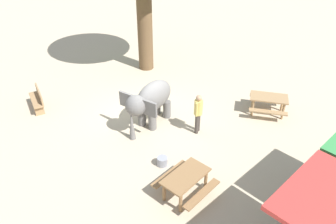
{
  "coord_description": "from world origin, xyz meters",
  "views": [
    {
      "loc": [
        7.35,
        8.79,
        7.74
      ],
      "look_at": [
        -0.03,
        1.2,
        0.8
      ],
      "focal_mm": 35.82,
      "sensor_mm": 36.0,
      "label": 1
    }
  ],
  "objects_px": {
    "picnic_table_far": "(185,180)",
    "feed_bucket": "(162,161)",
    "picnic_table_near": "(268,101)",
    "elephant": "(150,100)",
    "wooden_bench": "(38,99)",
    "person_handler": "(198,111)"
  },
  "relations": [
    {
      "from": "picnic_table_near",
      "to": "picnic_table_far",
      "type": "xyz_separation_m",
      "value": [
        5.75,
        0.73,
        0.0
      ]
    },
    {
      "from": "wooden_bench",
      "to": "feed_bucket",
      "type": "height_order",
      "value": "wooden_bench"
    },
    {
      "from": "wooden_bench",
      "to": "picnic_table_near",
      "type": "bearing_deg",
      "value": -119.84
    },
    {
      "from": "picnic_table_near",
      "to": "wooden_bench",
      "type": "bearing_deg",
      "value": 11.34
    },
    {
      "from": "wooden_bench",
      "to": "feed_bucket",
      "type": "distance_m",
      "value": 6.41
    },
    {
      "from": "wooden_bench",
      "to": "elephant",
      "type": "bearing_deg",
      "value": -130.99
    },
    {
      "from": "person_handler",
      "to": "wooden_bench",
      "type": "relative_size",
      "value": 1.11
    },
    {
      "from": "feed_bucket",
      "to": "picnic_table_far",
      "type": "bearing_deg",
      "value": 74.33
    },
    {
      "from": "picnic_table_near",
      "to": "picnic_table_far",
      "type": "height_order",
      "value": "same"
    },
    {
      "from": "elephant",
      "to": "picnic_table_far",
      "type": "xyz_separation_m",
      "value": [
        1.75,
        3.53,
        -0.51
      ]
    },
    {
      "from": "picnic_table_near",
      "to": "elephant",
      "type": "bearing_deg",
      "value": 22.67
    },
    {
      "from": "feed_bucket",
      "to": "elephant",
      "type": "bearing_deg",
      "value": -122.84
    },
    {
      "from": "picnic_table_far",
      "to": "feed_bucket",
      "type": "relative_size",
      "value": 4.44
    },
    {
      "from": "picnic_table_far",
      "to": "feed_bucket",
      "type": "distance_m",
      "value": 1.55
    },
    {
      "from": "person_handler",
      "to": "picnic_table_near",
      "type": "bearing_deg",
      "value": -131.74
    },
    {
      "from": "elephant",
      "to": "feed_bucket",
      "type": "relative_size",
      "value": 6.96
    },
    {
      "from": "picnic_table_near",
      "to": "feed_bucket",
      "type": "bearing_deg",
      "value": 50.13
    },
    {
      "from": "picnic_table_far",
      "to": "person_handler",
      "type": "bearing_deg",
      "value": 31.23
    },
    {
      "from": "person_handler",
      "to": "feed_bucket",
      "type": "relative_size",
      "value": 4.5
    },
    {
      "from": "elephant",
      "to": "picnic_table_near",
      "type": "distance_m",
      "value": 4.9
    },
    {
      "from": "elephant",
      "to": "picnic_table_far",
      "type": "height_order",
      "value": "elephant"
    },
    {
      "from": "picnic_table_far",
      "to": "wooden_bench",
      "type": "bearing_deg",
      "value": 92.82
    }
  ]
}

